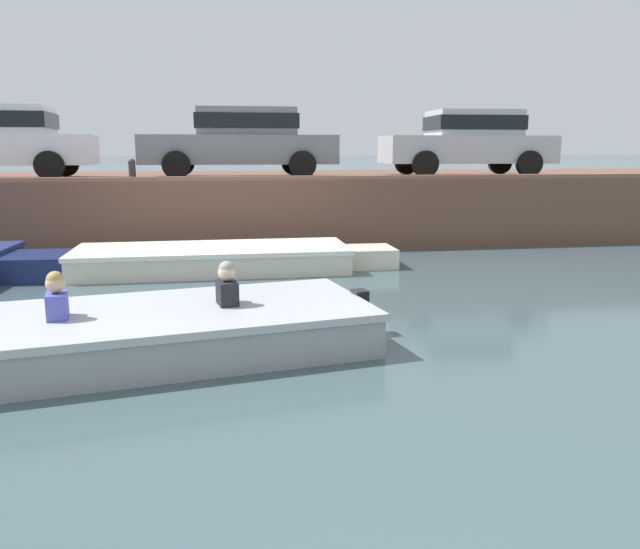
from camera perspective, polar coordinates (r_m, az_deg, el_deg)
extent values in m
plane|color=#3D5156|center=(7.33, -4.15, -5.76)|extent=(400.00, 400.00, 0.00)
cube|color=brown|center=(16.11, -7.08, 6.34)|extent=(60.00, 6.00, 1.52)
cube|color=brown|center=(13.19, -6.67, 8.74)|extent=(60.00, 0.24, 0.08)
cube|color=navy|center=(11.62, -24.40, 0.71)|extent=(1.20, 1.23, 0.42)
cube|color=silver|center=(11.37, -9.77, 1.21)|extent=(4.78, 1.70, 0.36)
cube|color=silver|center=(11.70, 4.39, 1.63)|extent=(0.96, 0.93, 0.36)
cube|color=white|center=(11.34, -9.81, 2.31)|extent=(4.84, 1.76, 0.08)
cube|color=brown|center=(11.36, -11.60, 1.75)|extent=(0.24, 1.51, 0.06)
cube|color=#93999E|center=(6.89, -16.47, -5.59)|extent=(5.17, 2.70, 0.41)
cube|color=#B1B7BD|center=(6.82, -16.59, -3.63)|extent=(5.24, 2.77, 0.08)
cube|color=brown|center=(6.87, -13.46, -4.22)|extent=(0.53, 1.69, 0.06)
cube|color=black|center=(7.41, 3.65, -3.13)|extent=(0.19, 0.23, 0.45)
cube|color=#4C51B2|center=(6.82, -22.83, -3.38)|extent=(0.25, 0.35, 0.44)
sphere|color=tan|center=(6.75, -23.04, -0.75)|extent=(0.19, 0.19, 0.19)
sphere|color=tan|center=(6.74, -23.07, -0.42)|extent=(0.17, 0.17, 0.17)
cube|color=black|center=(6.91, -8.46, -2.40)|extent=(0.25, 0.35, 0.44)
sphere|color=beige|center=(6.84, -8.54, 0.20)|extent=(0.19, 0.19, 0.19)
sphere|color=gray|center=(6.83, -8.55, 0.53)|extent=(0.17, 0.17, 0.17)
cylinder|color=black|center=(14.26, -23.50, 9.13)|extent=(0.61, 0.21, 0.60)
cylinder|color=black|center=(16.04, -22.25, 9.38)|extent=(0.61, 0.21, 0.60)
cube|color=slate|center=(14.68, -7.42, 11.26)|extent=(4.39, 1.80, 0.64)
cube|color=slate|center=(14.70, -6.78, 13.69)|extent=(2.20, 1.57, 0.60)
cube|color=black|center=(14.70, -6.78, 13.69)|extent=(2.29, 1.60, 0.33)
cylinder|color=black|center=(13.82, -13.01, 9.73)|extent=(0.60, 0.19, 0.60)
cylinder|color=black|center=(15.61, -12.52, 9.91)|extent=(0.60, 0.19, 0.60)
cylinder|color=black|center=(13.89, -1.61, 10.02)|extent=(0.60, 0.19, 0.60)
cylinder|color=black|center=(15.67, -2.43, 10.17)|extent=(0.60, 0.19, 0.60)
cube|color=#B7BABC|center=(15.84, 13.18, 11.06)|extent=(4.08, 1.84, 0.64)
cube|color=#B7BABC|center=(15.90, 13.84, 13.27)|extent=(2.07, 1.55, 0.60)
cube|color=black|center=(15.90, 13.84, 13.27)|extent=(2.15, 1.59, 0.33)
cylinder|color=black|center=(14.65, 9.61, 9.94)|extent=(0.61, 0.21, 0.60)
cylinder|color=black|center=(16.29, 7.92, 10.12)|extent=(0.61, 0.21, 0.60)
cylinder|color=black|center=(15.52, 18.59, 9.59)|extent=(0.61, 0.21, 0.60)
cylinder|color=black|center=(17.09, 16.14, 9.84)|extent=(0.61, 0.21, 0.60)
cylinder|color=#2D2B28|center=(13.41, -16.79, 8.96)|extent=(0.14, 0.14, 0.35)
sphere|color=#2D2B28|center=(13.41, -16.84, 9.79)|extent=(0.15, 0.15, 0.15)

